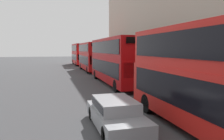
{
  "coord_description": "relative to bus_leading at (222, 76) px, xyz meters",
  "views": [
    {
      "loc": [
        -4.41,
        -1.02,
        3.38
      ],
      "look_at": [
        0.48,
        16.4,
        1.64
      ],
      "focal_mm": 35.0,
      "sensor_mm": 36.0,
      "label": 1
    }
  ],
  "objects": [
    {
      "name": "bus_second_in_queue",
      "position": [
        0.0,
        13.66,
        0.01
      ],
      "size": [
        2.59,
        11.28,
        4.38
      ],
      "color": "#B20C0F",
      "rests_on": "ground"
    },
    {
      "name": "bus_leading",
      "position": [
        0.0,
        0.0,
        0.0
      ],
      "size": [
        2.59,
        11.08,
        4.35
      ],
      "color": "red",
      "rests_on": "ground"
    },
    {
      "name": "bus_third_in_queue",
      "position": [
        -0.0,
        26.66,
        -0.02
      ],
      "size": [
        2.59,
        10.06,
        4.31
      ],
      "color": "red",
      "rests_on": "ground"
    },
    {
      "name": "bus_trailing",
      "position": [
        -0.0,
        40.19,
        0.05
      ],
      "size": [
        2.59,
        10.25,
        4.46
      ],
      "color": "red",
      "rests_on": "ground"
    },
    {
      "name": "car_hatchback",
      "position": [
        -3.4,
        2.24,
        -1.73
      ],
      "size": [
        1.79,
        4.29,
        1.25
      ],
      "color": "gray",
      "rests_on": "ground"
    }
  ]
}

